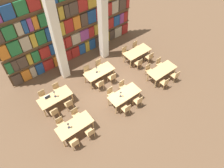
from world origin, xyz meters
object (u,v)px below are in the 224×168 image
(chair_19, at_px, (99,65))
(reading_table_5, at_px, (137,52))
(chair_20, at_px, (139,63))
(chair_7, at_px, (123,86))
(chair_12, at_px, (54,112))
(chair_17, at_px, (87,71))
(laptop, at_px, (47,97))
(desk_lamp_2, at_px, (54,93))
(chair_16, at_px, (100,84))
(chair_0, at_px, (75,143))
(chair_2, at_px, (90,133))
(pillar_center, at_px, (103,19))
(chair_13, at_px, (43,96))
(chair_18, at_px, (112,77))
(chair_21, at_px, (125,52))
(chair_9, at_px, (149,70))
(reading_table_1, at_px, (124,95))
(chair_14, at_px, (69,104))
(chair_22, at_px, (150,57))
(chair_15, at_px, (57,89))
(chair_8, at_px, (165,83))
(reading_table_0, at_px, (75,126))
(chair_6, at_px, (138,101))
(chair_1, at_px, (61,123))
(reading_table_3, at_px, (55,98))
(desk_lamp_0, at_px, (68,125))
(pillar_left, at_px, (57,39))
(reading_table_4, at_px, (99,72))
(desk_lamp_1, at_px, (121,93))
(chair_5, at_px, (111,93))
(chair_23, at_px, (136,47))
(chair_10, at_px, (175,76))
(chair_4, at_px, (126,109))
(reading_table_2, at_px, (162,71))

(chair_19, relative_size, reading_table_5, 0.45)
(chair_20, bearing_deg, chair_7, -157.26)
(chair_12, xyz_separation_m, chair_17, (3.23, 1.53, 0.00))
(laptop, bearing_deg, chair_12, 83.31)
(desk_lamp_2, distance_m, chair_16, 2.86)
(chair_0, xyz_separation_m, chair_2, (0.95, 0.00, 0.00))
(pillar_center, bearing_deg, desk_lamp_2, -159.12)
(chair_13, xyz_separation_m, chair_16, (3.23, -1.33, 0.00))
(chair_17, xyz_separation_m, chair_18, (0.94, -1.43, 0.00))
(pillar_center, distance_m, chair_21, 2.95)
(chair_9, relative_size, chair_18, 1.00)
(laptop, bearing_deg, chair_16, 164.79)
(reading_table_1, xyz_separation_m, chair_16, (-0.55, 1.68, -0.21))
(chair_14, distance_m, chair_22, 6.48)
(chair_15, xyz_separation_m, chair_18, (3.25, -1.33, 0.00))
(chair_8, bearing_deg, chair_18, 134.66)
(reading_table_0, bearing_deg, chair_6, -10.87)
(chair_1, height_order, chair_18, same)
(reading_table_3, bearing_deg, chair_14, -57.06)
(chair_7, distance_m, chair_15, 4.03)
(reading_table_1, height_order, laptop, laptop)
(desk_lamp_0, bearing_deg, desk_lamp_2, 79.75)
(chair_1, relative_size, chair_20, 1.00)
(pillar_left, relative_size, chair_18, 6.85)
(pillar_center, xyz_separation_m, reading_table_4, (-1.64, -1.74, -2.32))
(desk_lamp_2, bearing_deg, reading_table_4, 1.78)
(desk_lamp_2, relative_size, chair_16, 0.55)
(chair_19, height_order, chair_22, same)
(chair_2, distance_m, chair_19, 5.03)
(chair_16, xyz_separation_m, chair_22, (4.18, -0.06, 0.00))
(reading_table_3, distance_m, chair_17, 2.89)
(chair_7, distance_m, chair_8, 2.66)
(desk_lamp_1, xyz_separation_m, desk_lamp_2, (-2.98, 2.28, 0.04))
(chair_5, distance_m, chair_9, 3.18)
(chair_23, bearing_deg, chair_7, 36.36)
(chair_12, xyz_separation_m, chair_23, (7.41, 1.47, 0.00))
(chair_1, bearing_deg, chair_10, 169.40)
(chair_13, distance_m, chair_23, 7.41)
(chair_4, distance_m, chair_9, 3.50)
(pillar_center, height_order, reading_table_4, pillar_center)
(chair_16, relative_size, chair_21, 1.00)
(laptop, bearing_deg, chair_10, 156.50)
(pillar_left, bearing_deg, chair_2, -104.13)
(chair_10, bearing_deg, chair_8, 180.00)
(reading_table_3, distance_m, chair_21, 5.98)
(chair_7, bearing_deg, chair_9, -179.08)
(chair_2, distance_m, chair_22, 6.93)
(chair_9, relative_size, desk_lamp_2, 1.82)
(chair_0, bearing_deg, chair_17, 49.04)
(desk_lamp_1, bearing_deg, reading_table_2, 0.40)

